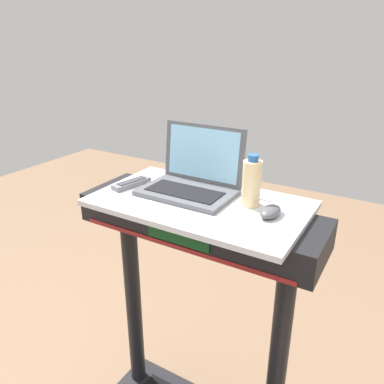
% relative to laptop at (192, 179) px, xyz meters
% --- Properties ---
extents(desk_board, '(0.75, 0.44, 0.02)m').
position_rel_laptop_xyz_m(desk_board, '(0.07, -0.06, -0.06)').
color(desk_board, silver).
rests_on(desk_board, treadmill_base).
extents(laptop, '(0.34, 0.25, 0.24)m').
position_rel_laptop_xyz_m(laptop, '(0.00, 0.00, 0.00)').
color(laptop, '#515459').
rests_on(laptop, desk_board).
extents(computer_mouse, '(0.07, 0.10, 0.03)m').
position_rel_laptop_xyz_m(computer_mouse, '(0.33, -0.06, -0.03)').
color(computer_mouse, '#4C4C51').
rests_on(computer_mouse, desk_board).
extents(water_bottle, '(0.06, 0.06, 0.18)m').
position_rel_laptop_xyz_m(water_bottle, '(0.24, -0.00, 0.03)').
color(water_bottle, beige).
rests_on(water_bottle, desk_board).
extents(tv_remote, '(0.08, 0.17, 0.02)m').
position_rel_laptop_xyz_m(tv_remote, '(-0.23, -0.07, -0.04)').
color(tv_remote, slate).
rests_on(tv_remote, desk_board).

